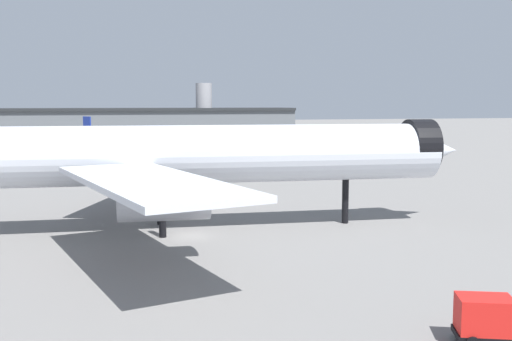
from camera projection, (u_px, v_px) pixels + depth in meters
The scene contains 5 objects.
ground at pixel (192, 236), 67.01m from camera, with size 900.00×900.00×0.00m, color slate.
airliner_near_gate at pixel (183, 156), 69.44m from camera, with size 69.67×63.41×19.87m.
airliner_far_taxiway at pixel (65, 136), 185.55m from camera, with size 33.56×37.26×11.02m.
terminal_building at pixel (54, 123), 251.82m from camera, with size 213.29×28.49×23.88m.
service_truck_front at pixel (499, 320), 36.67m from camera, with size 5.96×4.15×3.00m.
Camera 1 is at (-10.10, -65.38, 14.87)m, focal length 41.79 mm.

